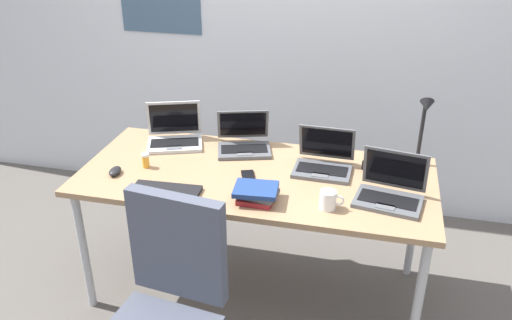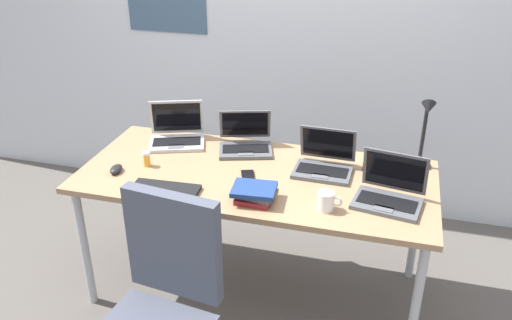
{
  "view_description": "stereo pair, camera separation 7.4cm",
  "coord_description": "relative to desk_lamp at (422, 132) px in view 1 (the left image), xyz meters",
  "views": [
    {
      "loc": [
        0.56,
        -2.34,
        2.04
      ],
      "look_at": [
        0.0,
        0.0,
        0.82
      ],
      "focal_mm": 37.57,
      "sensor_mm": 36.0,
      "label": 1
    },
    {
      "loc": [
        0.63,
        -2.32,
        2.04
      ],
      "look_at": [
        0.0,
        0.0,
        0.82
      ],
      "focal_mm": 37.57,
      "sensor_mm": 36.0,
      "label": 2
    }
  ],
  "objects": [
    {
      "name": "cell_phone",
      "position": [
        -0.83,
        -0.33,
        -0.19
      ],
      "size": [
        0.11,
        0.15,
        0.01
      ],
      "primitive_type": "cube",
      "rotation": [
        0.0,
        0.0,
        0.35
      ],
      "color": "black",
      "rests_on": "desk"
    },
    {
      "name": "laptop_front_right",
      "position": [
        -0.93,
        -0.01,
        -0.15
      ],
      "size": [
        0.35,
        0.34,
        0.21
      ],
      "color": "#515459",
      "rests_on": "desk"
    },
    {
      "name": "wall_back",
      "position": [
        -0.8,
        0.82,
        0.36
      ],
      "size": [
        6.0,
        0.13,
        2.6
      ],
      "color": "silver",
      "rests_on": "ground_plane"
    },
    {
      "name": "coffee_mug",
      "position": [
        -0.41,
        -0.52,
        -0.15
      ],
      "size": [
        0.11,
        0.08,
        0.09
      ],
      "color": "white",
      "rests_on": "desk"
    },
    {
      "name": "ground_plane",
      "position": [
        -0.8,
        -0.28,
        -0.94
      ],
      "size": [
        12.0,
        12.0,
        0.0
      ],
      "primitive_type": "plane",
      "color": "#56514C"
    },
    {
      "name": "laptop_near_mouse",
      "position": [
        -0.47,
        -0.15,
        -0.15
      ],
      "size": [
        0.3,
        0.26,
        0.21
      ],
      "color": "#515459",
      "rests_on": "desk"
    },
    {
      "name": "external_keyboard",
      "position": [
        -1.18,
        -0.55,
        -0.19
      ],
      "size": [
        0.34,
        0.14,
        0.02
      ],
      "primitive_type": "cube",
      "rotation": [
        0.0,
        0.0,
        0.05
      ],
      "color": "black",
      "rests_on": "desk"
    },
    {
      "name": "book_stack",
      "position": [
        -0.73,
        -0.53,
        -0.16
      ],
      "size": [
        0.21,
        0.17,
        0.07
      ],
      "color": "maroon",
      "rests_on": "desk"
    },
    {
      "name": "laptop_front_left",
      "position": [
        -0.13,
        -0.38,
        -0.15
      ],
      "size": [
        0.34,
        0.29,
        0.22
      ],
      "color": "#515459",
      "rests_on": "desk"
    },
    {
      "name": "desk",
      "position": [
        -0.8,
        -0.28,
        -0.25
      ],
      "size": [
        1.8,
        0.8,
        0.74
      ],
      "color": "#9E7A56",
      "rests_on": "ground_plane"
    },
    {
      "name": "pill_bottle",
      "position": [
        -1.38,
        -0.34,
        -0.16
      ],
      "size": [
        0.04,
        0.04,
        0.08
      ],
      "color": "gold",
      "rests_on": "desk"
    },
    {
      "name": "desk_lamp",
      "position": [
        0.0,
        0.0,
        0.0
      ],
      "size": [
        0.12,
        0.18,
        0.4
      ],
      "color": "black",
      "rests_on": "desk"
    },
    {
      "name": "laptop_mid_desk",
      "position": [
        -1.34,
        -0.03,
        -0.15
      ],
      "size": [
        0.37,
        0.33,
        0.23
      ],
      "color": "#B7BABC",
      "rests_on": "desk"
    },
    {
      "name": "computer_mouse",
      "position": [
        -1.5,
        -0.44,
        -0.18
      ],
      "size": [
        0.07,
        0.1,
        0.03
      ],
      "primitive_type": "ellipsoid",
      "rotation": [
        0.0,
        0.0,
        0.12
      ],
      "color": "black",
      "rests_on": "desk"
    },
    {
      "name": "headphones",
      "position": [
        -0.17,
        -0.09,
        -0.18
      ],
      "size": [
        0.21,
        0.18,
        0.04
      ],
      "color": "red",
      "rests_on": "desk"
    }
  ]
}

